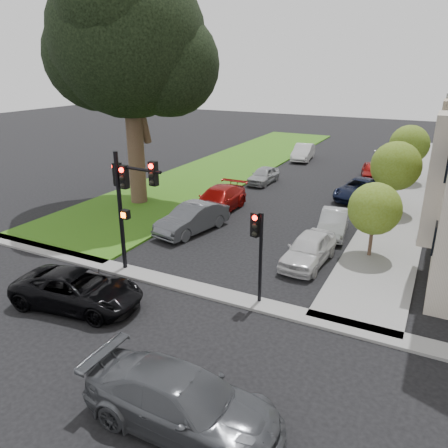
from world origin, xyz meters
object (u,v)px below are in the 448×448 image
at_px(car_cross_far, 182,402).
at_px(car_parked_3, 372,171).
at_px(car_parked_5, 192,219).
at_px(car_parked_9, 303,152).
at_px(car_parked_7, 263,175).
at_px(traffic_signal_secondary, 258,241).
at_px(car_parked_2, 360,189).
at_px(car_parked_0, 309,249).
at_px(car_parked_6, 218,200).
at_px(small_tree_b, 396,166).
at_px(small_tree_c, 409,145).
at_px(small_tree_a, 375,209).
at_px(car_parked_4, 383,161).
at_px(car_parked_1, 334,223).
at_px(traffic_signal_main, 127,192).
at_px(car_cross_near, 78,290).
at_px(eucalyptus, 127,39).

bearing_deg(car_cross_far, car_parked_3, -0.11).
bearing_deg(car_parked_5, car_parked_9, 102.44).
bearing_deg(car_parked_7, traffic_signal_secondary, -66.87).
bearing_deg(car_parked_2, car_parked_0, -79.01).
height_order(car_parked_3, car_parked_5, car_parked_5).
bearing_deg(car_parked_6, small_tree_b, 24.84).
bearing_deg(car_parked_7, small_tree_c, 30.43).
distance_m(small_tree_a, car_parked_4, 21.06).
bearing_deg(car_cross_far, car_parked_6, 24.41).
relative_size(car_parked_2, car_parked_9, 1.08).
relative_size(small_tree_b, car_parked_4, 1.02).
relative_size(car_cross_far, car_parked_3, 1.40).
bearing_deg(car_parked_4, small_tree_c, -73.37).
bearing_deg(car_parked_1, car_parked_7, 124.95).
distance_m(car_parked_0, car_parked_2, 12.13).
distance_m(traffic_signal_main, car_parked_4, 28.59).
height_order(car_cross_near, car_cross_far, car_cross_far).
height_order(traffic_signal_main, car_parked_5, traffic_signal_main).
bearing_deg(traffic_signal_main, small_tree_a, 34.70).
bearing_deg(eucalyptus, car_parked_9, 72.83).
xyz_separation_m(small_tree_a, car_parked_0, (-2.52, -2.09, -1.80)).
bearing_deg(car_cross_near, car_parked_2, -28.18).
height_order(small_tree_a, car_parked_3, small_tree_a).
xyz_separation_m(car_cross_far, car_parked_4, (0.25, 34.32, -0.15)).
distance_m(small_tree_b, car_parked_3, 9.43).
height_order(traffic_signal_secondary, car_parked_9, traffic_signal_secondary).
height_order(car_parked_1, car_parked_3, car_parked_1).
xyz_separation_m(small_tree_c, car_parked_6, (-10.07, -13.55, -2.28)).
xyz_separation_m(car_parked_3, car_parked_7, (-7.52, -5.54, -0.02)).
height_order(small_tree_c, traffic_signal_secondary, small_tree_c).
bearing_deg(car_parked_3, car_cross_far, -100.31).
relative_size(small_tree_a, car_cross_near, 0.73).
xyz_separation_m(car_parked_2, car_parked_4, (0.09, 10.81, -0.05)).
distance_m(traffic_signal_main, car_cross_near, 4.68).
distance_m(car_parked_6, car_parked_7, 8.04).
height_order(traffic_signal_secondary, car_parked_4, traffic_signal_secondary).
xyz_separation_m(traffic_signal_main, car_parked_4, (7.27, 27.47, -3.20)).
height_order(eucalyptus, car_cross_far, eucalyptus).
relative_size(car_parked_3, car_parked_9, 0.84).
distance_m(eucalyptus, car_cross_near, 16.92).
relative_size(car_parked_1, car_parked_7, 1.07).
relative_size(car_parked_6, car_parked_7, 1.41).
relative_size(small_tree_b, car_parked_2, 0.90).
height_order(car_parked_1, car_parked_6, car_parked_6).
bearing_deg(eucalyptus, car_cross_far, -49.39).
height_order(car_parked_0, car_parked_6, car_parked_6).
height_order(car_parked_4, car_parked_5, car_parked_5).
relative_size(small_tree_b, car_parked_7, 1.20).
relative_size(car_parked_5, car_parked_9, 1.03).
distance_m(car_cross_near, car_parked_0, 10.64).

